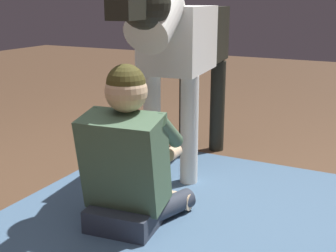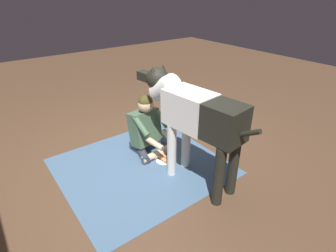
% 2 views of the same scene
% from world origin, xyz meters
% --- Properties ---
extents(ground_plane, '(13.85, 13.85, 0.00)m').
position_xyz_m(ground_plane, '(0.00, 0.00, 0.00)').
color(ground_plane, brown).
extents(area_rug, '(1.84, 1.96, 0.01)m').
position_xyz_m(area_rug, '(-0.19, 0.18, 0.00)').
color(area_rug, '#476584').
rests_on(area_rug, ground).
extents(person_sitting_on_floor, '(0.68, 0.57, 0.84)m').
position_xyz_m(person_sitting_on_floor, '(0.07, -0.10, 0.34)').
color(person_sitting_on_floor, '#333A48').
rests_on(person_sitting_on_floor, ground).
extents(large_dog, '(1.70, 0.45, 1.27)m').
position_xyz_m(large_dog, '(-0.73, -0.19, 0.84)').
color(large_dog, white).
rests_on(large_dog, ground).
extents(hot_dog_on_plate, '(0.23, 0.23, 0.06)m').
position_xyz_m(hot_dog_on_plate, '(-0.26, -0.14, 0.03)').
color(hot_dog_on_plate, white).
rests_on(hot_dog_on_plate, ground).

